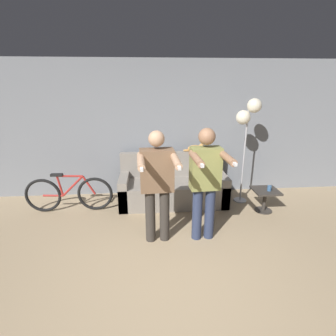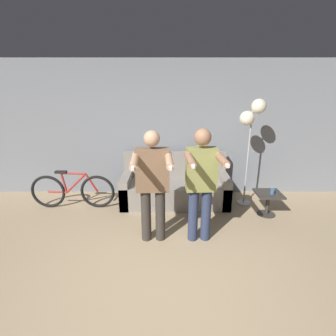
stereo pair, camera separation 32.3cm
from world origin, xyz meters
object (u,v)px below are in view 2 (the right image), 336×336
object	(u,v)px
person_left	(153,180)
person_right	(202,179)
cat	(200,149)
bicycle	(74,191)
couch	(176,188)
side_table	(269,199)
floor_lamp	(253,118)
cup	(273,192)

from	to	relation	value
person_left	person_right	distance (m)	0.66
cat	bicycle	world-z (taller)	cat
couch	bicycle	distance (m)	1.86
cat	side_table	size ratio (longest dim) A/B	0.94
side_table	bicycle	distance (m)	3.43
person_right	floor_lamp	size ratio (longest dim) A/B	0.84
cat	floor_lamp	world-z (taller)	floor_lamp
couch	cup	distance (m)	1.71
person_left	cat	distance (m)	1.75
cat	cup	world-z (taller)	cat
person_left	side_table	size ratio (longest dim) A/B	3.75
cat	floor_lamp	bearing A→B (deg)	-22.51
side_table	bicycle	bearing A→B (deg)	175.27
couch	side_table	distance (m)	1.65
person_left	person_right	size ratio (longest dim) A/B	0.98
cat	bicycle	distance (m)	2.45
cat	side_table	distance (m)	1.53
person_left	floor_lamp	world-z (taller)	floor_lamp
person_right	couch	bearing A→B (deg)	101.07
person_right	side_table	size ratio (longest dim) A/B	3.81
person_right	floor_lamp	distance (m)	1.70
couch	bicycle	world-z (taller)	couch
floor_lamp	cup	world-z (taller)	floor_lamp
couch	person_right	distance (m)	1.46
cat	floor_lamp	distance (m)	1.11
couch	person_left	size ratio (longest dim) A/B	1.23
cat	couch	bearing A→B (deg)	-148.59
floor_lamp	bicycle	bearing A→B (deg)	-177.01
floor_lamp	side_table	distance (m)	1.41
cat	cup	bearing A→B (deg)	-36.32
side_table	bicycle	world-z (taller)	bicycle
cat	side_table	world-z (taller)	cat
couch	person_left	world-z (taller)	person_left
person_right	cup	world-z (taller)	person_right
cat	person_right	bearing A→B (deg)	-95.38
cup	side_table	bearing A→B (deg)	130.68
couch	person_right	world-z (taller)	person_right
person_left	bicycle	world-z (taller)	person_left
person_left	floor_lamp	bearing A→B (deg)	33.51
person_right	cat	bearing A→B (deg)	81.58
bicycle	side_table	bearing A→B (deg)	-4.73
couch	bicycle	size ratio (longest dim) A/B	1.31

